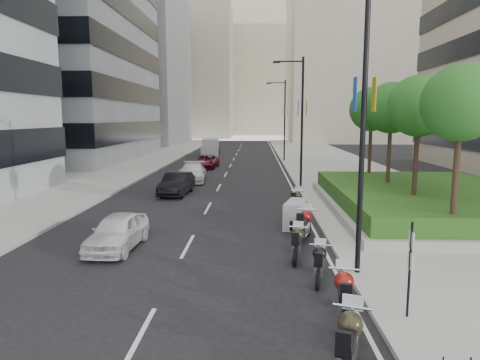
{
  "coord_description": "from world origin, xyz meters",
  "views": [
    {
      "loc": [
        1.11,
        -11.91,
        4.92
      ],
      "look_at": [
        0.38,
        8.05,
        2.0
      ],
      "focal_mm": 32.0,
      "sensor_mm": 36.0,
      "label": 1
    }
  ],
  "objects_px": {
    "motorcycle_2": "(319,263)",
    "car_a": "(118,231)",
    "lamp_post_2": "(283,116)",
    "delivery_van": "(211,148)",
    "car_c": "(192,172)",
    "lamp_post_0": "(358,113)",
    "motorcycle_1": "(344,296)",
    "lamp_post_1": "(300,115)",
    "motorcycle_5": "(296,214)",
    "car_d": "(206,161)",
    "parking_sign": "(410,265)",
    "motorcycle_0": "(348,344)",
    "motorcycle_4": "(304,225)",
    "motorcycle_6": "(296,202)",
    "motorcycle_3": "(297,243)",
    "car_b": "(177,184)"
  },
  "relations": [
    {
      "from": "motorcycle_0",
      "to": "motorcycle_2",
      "type": "relative_size",
      "value": 1.13
    },
    {
      "from": "lamp_post_1",
      "to": "motorcycle_1",
      "type": "xyz_separation_m",
      "value": [
        -0.86,
        -19.94,
        -4.45
      ]
    },
    {
      "from": "motorcycle_1",
      "to": "car_b",
      "type": "distance_m",
      "value": 18.51
    },
    {
      "from": "car_a",
      "to": "motorcycle_6",
      "type": "bearing_deg",
      "value": 43.64
    },
    {
      "from": "lamp_post_0",
      "to": "car_d",
      "type": "relative_size",
      "value": 1.96
    },
    {
      "from": "lamp_post_0",
      "to": "motorcycle_1",
      "type": "relative_size",
      "value": 3.92
    },
    {
      "from": "motorcycle_4",
      "to": "car_d",
      "type": "bearing_deg",
      "value": 32.94
    },
    {
      "from": "lamp_post_2",
      "to": "parking_sign",
      "type": "relative_size",
      "value": 3.6
    },
    {
      "from": "parking_sign",
      "to": "motorcycle_3",
      "type": "distance_m",
      "value": 5.25
    },
    {
      "from": "car_c",
      "to": "car_d",
      "type": "height_order",
      "value": "car_c"
    },
    {
      "from": "lamp_post_0",
      "to": "lamp_post_1",
      "type": "bearing_deg",
      "value": 90.0
    },
    {
      "from": "delivery_van",
      "to": "motorcycle_6",
      "type": "bearing_deg",
      "value": -80.44
    },
    {
      "from": "motorcycle_2",
      "to": "car_d",
      "type": "height_order",
      "value": "car_d"
    },
    {
      "from": "lamp_post_1",
      "to": "lamp_post_2",
      "type": "bearing_deg",
      "value": 90.0
    },
    {
      "from": "motorcycle_0",
      "to": "delivery_van",
      "type": "relative_size",
      "value": 0.41
    },
    {
      "from": "lamp_post_2",
      "to": "motorcycle_5",
      "type": "bearing_deg",
      "value": -92.39
    },
    {
      "from": "motorcycle_2",
      "to": "motorcycle_3",
      "type": "relative_size",
      "value": 0.96
    },
    {
      "from": "lamp_post_2",
      "to": "parking_sign",
      "type": "xyz_separation_m",
      "value": [
        0.66,
        -38.0,
        -3.61
      ]
    },
    {
      "from": "delivery_van",
      "to": "car_b",
      "type": "bearing_deg",
      "value": -92.2
    },
    {
      "from": "car_d",
      "to": "lamp_post_0",
      "type": "bearing_deg",
      "value": -71.3
    },
    {
      "from": "lamp_post_1",
      "to": "car_a",
      "type": "relative_size",
      "value": 2.31
    },
    {
      "from": "motorcycle_0",
      "to": "delivery_van",
      "type": "height_order",
      "value": "delivery_van"
    },
    {
      "from": "parking_sign",
      "to": "motorcycle_0",
      "type": "xyz_separation_m",
      "value": [
        -1.89,
        -2.17,
        -0.84
      ]
    },
    {
      "from": "motorcycle_4",
      "to": "motorcycle_6",
      "type": "height_order",
      "value": "motorcycle_4"
    },
    {
      "from": "lamp_post_2",
      "to": "motorcycle_2",
      "type": "xyz_separation_m",
      "value": [
        -1.09,
        -35.35,
        -4.53
      ]
    },
    {
      "from": "parking_sign",
      "to": "motorcycle_5",
      "type": "height_order",
      "value": "parking_sign"
    },
    {
      "from": "parking_sign",
      "to": "motorcycle_0",
      "type": "relative_size",
      "value": 1.11
    },
    {
      "from": "car_b",
      "to": "delivery_van",
      "type": "relative_size",
      "value": 0.79
    },
    {
      "from": "motorcycle_1",
      "to": "motorcycle_3",
      "type": "distance_m",
      "value": 4.66
    },
    {
      "from": "motorcycle_3",
      "to": "car_d",
      "type": "relative_size",
      "value": 0.45
    },
    {
      "from": "car_a",
      "to": "motorcycle_2",
      "type": "bearing_deg",
      "value": -19.87
    },
    {
      "from": "car_c",
      "to": "delivery_van",
      "type": "xyz_separation_m",
      "value": [
        -0.99,
        22.84,
        0.33
      ]
    },
    {
      "from": "lamp_post_1",
      "to": "car_d",
      "type": "xyz_separation_m",
      "value": [
        -7.93,
        11.93,
        -4.43
      ]
    },
    {
      "from": "lamp_post_1",
      "to": "motorcycle_0",
      "type": "bearing_deg",
      "value": -93.18
    },
    {
      "from": "motorcycle_2",
      "to": "motorcycle_5",
      "type": "relative_size",
      "value": 0.94
    },
    {
      "from": "motorcycle_0",
      "to": "motorcycle_6",
      "type": "height_order",
      "value": "motorcycle_0"
    },
    {
      "from": "motorcycle_2",
      "to": "car_c",
      "type": "distance_m",
      "value": 21.26
    },
    {
      "from": "lamp_post_1",
      "to": "motorcycle_1",
      "type": "bearing_deg",
      "value": -92.47
    },
    {
      "from": "parking_sign",
      "to": "motorcycle_6",
      "type": "height_order",
      "value": "parking_sign"
    },
    {
      "from": "lamp_post_2",
      "to": "motorcycle_0",
      "type": "bearing_deg",
      "value": -91.76
    },
    {
      "from": "car_a",
      "to": "parking_sign",
      "type": "bearing_deg",
      "value": -29.69
    },
    {
      "from": "motorcycle_5",
      "to": "car_c",
      "type": "distance_m",
      "value": 15.33
    },
    {
      "from": "lamp_post_0",
      "to": "car_c",
      "type": "bearing_deg",
      "value": 111.87
    },
    {
      "from": "lamp_post_1",
      "to": "motorcycle_2",
      "type": "xyz_separation_m",
      "value": [
        -1.09,
        -17.35,
        -4.53
      ]
    },
    {
      "from": "parking_sign",
      "to": "motorcycle_2",
      "type": "xyz_separation_m",
      "value": [
        -1.74,
        2.65,
        -0.92
      ]
    },
    {
      "from": "car_d",
      "to": "delivery_van",
      "type": "xyz_separation_m",
      "value": [
        -0.99,
        13.69,
        0.4
      ]
    },
    {
      "from": "lamp_post_2",
      "to": "delivery_van",
      "type": "relative_size",
      "value": 1.66
    },
    {
      "from": "lamp_post_0",
      "to": "car_c",
      "type": "relative_size",
      "value": 1.84
    },
    {
      "from": "lamp_post_0",
      "to": "delivery_van",
      "type": "height_order",
      "value": "lamp_post_0"
    },
    {
      "from": "motorcycle_2",
      "to": "car_a",
      "type": "xyz_separation_m",
      "value": [
        -7.15,
        2.93,
        0.13
      ]
    }
  ]
}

